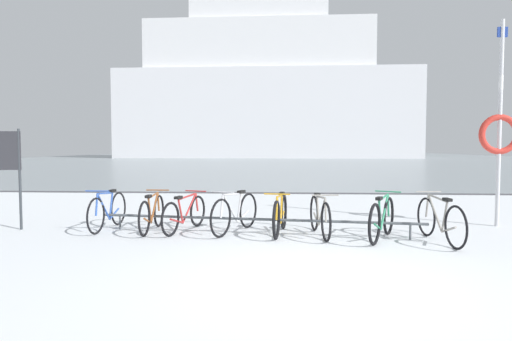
# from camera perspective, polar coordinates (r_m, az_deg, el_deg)

# --- Properties ---
(ground) EXTENTS (80.00, 132.00, 0.08)m
(ground) POSITION_cam_1_polar(r_m,az_deg,el_deg) (59.07, 3.71, 1.48)
(ground) COLOR silver
(bike_rack) EXTENTS (6.01, 0.76, 0.31)m
(bike_rack) POSITION_cam_1_polar(r_m,az_deg,el_deg) (8.07, 0.08, -6.47)
(bike_rack) COLOR #4C5156
(bike_rack) RESTS_ON ground
(bicycle_0) EXTENTS (0.46, 1.66, 0.81)m
(bicycle_0) POSITION_cam_1_polar(r_m,az_deg,el_deg) (9.01, -18.89, -5.02)
(bicycle_0) COLOR black
(bicycle_0) RESTS_ON ground
(bicycle_1) EXTENTS (0.46, 1.60, 0.77)m
(bicycle_1) POSITION_cam_1_polar(r_m,az_deg,el_deg) (8.56, -13.49, -5.49)
(bicycle_1) COLOR black
(bicycle_1) RESTS_ON ground
(bicycle_2) EXTENTS (0.61, 1.66, 0.74)m
(bicycle_2) POSITION_cam_1_polar(r_m,az_deg,el_deg) (8.48, -9.31, -5.60)
(bicycle_2) COLOR black
(bicycle_2) RESTS_ON ground
(bicycle_3) EXTENTS (0.76, 1.62, 0.82)m
(bicycle_3) POSITION_cam_1_polar(r_m,az_deg,el_deg) (8.23, -2.75, -5.58)
(bicycle_3) COLOR black
(bicycle_3) RESTS_ON ground
(bicycle_4) EXTENTS (0.46, 1.70, 0.80)m
(bicycle_4) POSITION_cam_1_polar(r_m,az_deg,el_deg) (8.11, 3.20, -5.79)
(bicycle_4) COLOR black
(bicycle_4) RESTS_ON ground
(bicycle_5) EXTENTS (0.46, 1.68, 0.80)m
(bicycle_5) POSITION_cam_1_polar(r_m,az_deg,el_deg) (8.00, 8.38, -5.93)
(bicycle_5) COLOR black
(bicycle_5) RESTS_ON ground
(bicycle_6) EXTENTS (0.80, 1.54, 0.82)m
(bicycle_6) POSITION_cam_1_polar(r_m,az_deg,el_deg) (7.91, 16.22, -6.09)
(bicycle_6) COLOR black
(bicycle_6) RESTS_ON ground
(bicycle_7) EXTENTS (0.46, 1.74, 0.83)m
(bicycle_7) POSITION_cam_1_polar(r_m,az_deg,el_deg) (8.03, 22.99, -6.02)
(bicycle_7) COLOR black
(bicycle_7) RESTS_ON ground
(info_sign) EXTENTS (0.55, 0.13, 1.97)m
(info_sign) POSITION_cam_1_polar(r_m,az_deg,el_deg) (9.70, -29.99, 1.04)
(info_sign) COLOR #33383D
(info_sign) RESTS_ON ground
(rescue_post) EXTENTS (0.82, 0.12, 4.16)m
(rescue_post) POSITION_cam_1_polar(r_m,az_deg,el_deg) (10.07, 29.34, 4.68)
(rescue_post) COLOR silver
(rescue_post) RESTS_ON ground
(ferry_ship) EXTENTS (44.48, 10.34, 29.57)m
(ferry_ship) POSITION_cam_1_polar(r_m,az_deg,el_deg) (66.98, 1.08, 10.21)
(ferry_ship) COLOR white
(ferry_ship) RESTS_ON ground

